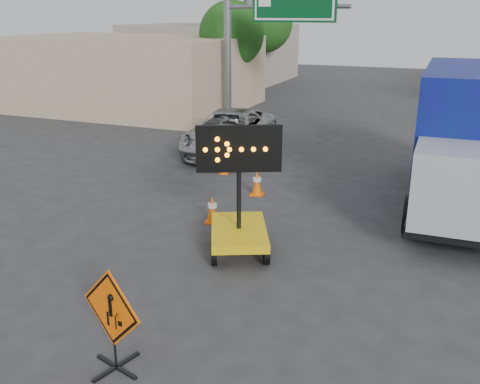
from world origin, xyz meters
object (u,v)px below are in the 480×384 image
Objects in this scene: construction_sign at (112,318)px; box_truck at (465,146)px; pickup_truck at (230,132)px; arrow_board at (239,224)px.

construction_sign is 11.33m from box_truck.
construction_sign is at bearing -80.71° from pickup_truck.
arrow_board is 0.51× the size of pickup_truck.
pickup_truck is at bearing 158.61° from box_truck.
arrow_board is 9.43m from pickup_truck.
box_truck is (4.72, 5.38, 1.09)m from arrow_board.
pickup_truck is (-3.93, 8.57, 0.15)m from arrow_board.
pickup_truck is at bearing 121.80° from construction_sign.
pickup_truck is 0.72× the size of box_truck.
construction_sign is at bearing -116.53° from box_truck.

